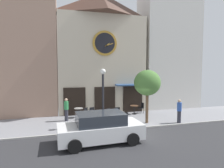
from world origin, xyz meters
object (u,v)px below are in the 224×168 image
at_px(pedestrian_blue, 179,111).
at_px(street_tree, 147,83).
at_px(cafe_table_center, 96,115).
at_px(cafe_chair_corner, 85,112).
at_px(cafe_table_center_left, 79,111).
at_px(cafe_chair_curbside, 125,118).
at_px(street_lamp, 103,97).
at_px(parked_car_white, 100,128).
at_px(cafe_chair_outer, 93,112).
at_px(cafe_chair_near_tree, 109,113).
at_px(pedestrian_green, 66,109).
at_px(cafe_chair_right_end, 142,107).
at_px(cafe_table_near_door, 119,115).
at_px(cafe_table_near_curb, 134,108).
at_px(cafe_chair_by_entrance, 118,112).

bearing_deg(pedestrian_blue, street_tree, 164.87).
distance_m(cafe_table_center, cafe_chair_corner, 1.19).
distance_m(cafe_table_center_left, cafe_chair_curbside, 4.08).
height_order(street_lamp, parked_car_white, street_lamp).
height_order(cafe_chair_outer, pedestrian_blue, pedestrian_blue).
relative_size(cafe_chair_near_tree, pedestrian_green, 0.54).
relative_size(cafe_table_center_left, cafe_chair_near_tree, 0.82).
relative_size(pedestrian_blue, parked_car_white, 0.38).
height_order(cafe_chair_outer, pedestrian_green, pedestrian_green).
xyz_separation_m(cafe_chair_right_end, cafe_chair_near_tree, (-3.32, -1.60, 0.00)).
bearing_deg(street_tree, parked_car_white, -145.41).
relative_size(cafe_table_center, cafe_table_near_door, 1.00).
bearing_deg(cafe_table_center, cafe_chair_outer, 96.51).
height_order(cafe_table_center_left, cafe_chair_outer, cafe_chair_outer).
relative_size(street_tree, cafe_chair_corner, 4.16).
distance_m(cafe_table_near_door, cafe_chair_corner, 2.68).
bearing_deg(cafe_table_center, street_tree, -18.09).
distance_m(cafe_table_center_left, cafe_chair_outer, 1.27).
relative_size(cafe_table_near_curb, parked_car_white, 0.17).
bearing_deg(cafe_chair_near_tree, cafe_table_near_door, -47.25).
bearing_deg(cafe_chair_outer, pedestrian_blue, -24.11).
bearing_deg(cafe_chair_curbside, cafe_chair_outer, 130.57).
xyz_separation_m(street_lamp, parked_car_white, (-0.73, -2.63, -1.18)).
bearing_deg(street_lamp, cafe_chair_outer, 100.09).
bearing_deg(pedestrian_blue, cafe_table_center_left, 153.08).
height_order(street_tree, cafe_chair_by_entrance, street_tree).
xyz_separation_m(street_tree, cafe_chair_corner, (-4.11, 2.12, -2.29)).
relative_size(cafe_table_center, cafe_chair_near_tree, 0.84).
bearing_deg(cafe_chair_curbside, cafe_table_near_door, 97.36).
relative_size(cafe_table_near_curb, cafe_chair_corner, 0.82).
distance_m(cafe_table_center_left, cafe_chair_near_tree, 2.57).
distance_m(cafe_table_near_curb, pedestrian_green, 5.67).
relative_size(street_lamp, pedestrian_blue, 2.29).
bearing_deg(cafe_table_near_curb, parked_car_white, -126.72).
distance_m(cafe_table_near_curb, cafe_chair_corner, 4.29).
distance_m(cafe_table_center, cafe_table_near_curb, 3.93).
xyz_separation_m(cafe_table_center_left, cafe_table_near_door, (2.68, -2.11, 0.03)).
relative_size(cafe_table_center_left, cafe_chair_right_end, 0.82).
bearing_deg(street_tree, cafe_chair_corner, 152.73).
relative_size(street_tree, cafe_table_center_left, 5.05).
distance_m(cafe_table_center_left, cafe_table_near_door, 3.41).
xyz_separation_m(cafe_chair_right_end, parked_car_white, (-4.82, -5.64, 0.23)).
height_order(cafe_table_center_left, parked_car_white, parked_car_white).
xyz_separation_m(cafe_chair_outer, parked_car_white, (-0.36, -4.68, 0.23)).
distance_m(street_tree, cafe_table_near_curb, 3.58).
xyz_separation_m(street_tree, cafe_table_center, (-3.45, 1.13, -2.30)).
height_order(cafe_chair_outer, cafe_chair_by_entrance, same).
bearing_deg(cafe_chair_corner, cafe_table_center, -56.46).
relative_size(cafe_chair_outer, cafe_chair_near_tree, 1.00).
bearing_deg(cafe_table_near_curb, cafe_table_center_left, 178.99).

